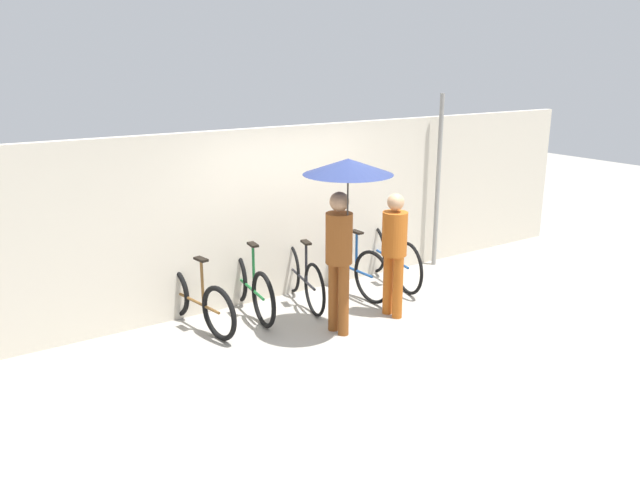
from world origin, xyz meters
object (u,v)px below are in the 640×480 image
at_px(parked_bicycle_1, 249,286).
at_px(parked_bicycle_3, 348,266).
at_px(parked_bicycle_2, 302,276).
at_px(parked_bicycle_4, 390,257).
at_px(parked_bicycle_0, 195,300).
at_px(pedestrian_center, 394,246).
at_px(pedestrian_leading, 345,198).

relative_size(parked_bicycle_1, parked_bicycle_3, 0.93).
height_order(parked_bicycle_1, parked_bicycle_2, parked_bicycle_2).
bearing_deg(parked_bicycle_4, parked_bicycle_0, 99.54).
distance_m(parked_bicycle_3, pedestrian_center, 1.16).
xyz_separation_m(parked_bicycle_1, pedestrian_center, (1.51, -1.10, 0.57)).
distance_m(parked_bicycle_2, pedestrian_center, 1.39).
relative_size(parked_bicycle_4, pedestrian_center, 1.11).
bearing_deg(parked_bicycle_0, parked_bicycle_2, -101.01).
height_order(parked_bicycle_3, pedestrian_leading, pedestrian_leading).
relative_size(parked_bicycle_2, pedestrian_center, 1.01).
relative_size(parked_bicycle_0, parked_bicycle_1, 1.00).
bearing_deg(parked_bicycle_4, parked_bicycle_2, 99.83).
bearing_deg(pedestrian_leading, parked_bicycle_3, -135.08).
xyz_separation_m(parked_bicycle_3, parked_bicycle_4, (0.77, -0.01, 0.01)).
relative_size(parked_bicycle_1, parked_bicycle_2, 1.03).
distance_m(parked_bicycle_0, parked_bicycle_3, 2.29).
height_order(parked_bicycle_1, pedestrian_leading, pedestrian_leading).
relative_size(parked_bicycle_0, parked_bicycle_2, 1.03).
distance_m(parked_bicycle_0, parked_bicycle_4, 3.06).
height_order(parked_bicycle_0, parked_bicycle_4, parked_bicycle_0).
xyz_separation_m(parked_bicycle_0, pedestrian_center, (2.27, -1.06, 0.59)).
distance_m(parked_bicycle_0, parked_bicycle_1, 0.77).
distance_m(parked_bicycle_1, pedestrian_leading, 1.91).
xyz_separation_m(parked_bicycle_4, pedestrian_center, (-0.79, -1.01, 0.55)).
bearing_deg(parked_bicycle_3, parked_bicycle_0, 86.35).
distance_m(parked_bicycle_1, parked_bicycle_4, 2.29).
bearing_deg(parked_bicycle_0, pedestrian_leading, -140.36).
bearing_deg(parked_bicycle_3, pedestrian_center, 176.18).
height_order(parked_bicycle_2, pedestrian_leading, pedestrian_leading).
xyz_separation_m(parked_bicycle_1, parked_bicycle_2, (0.77, -0.07, 0.00)).
distance_m(parked_bicycle_4, pedestrian_leading, 2.40).
xyz_separation_m(parked_bicycle_4, pedestrian_leading, (-1.66, -1.15, 1.30)).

